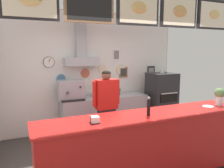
% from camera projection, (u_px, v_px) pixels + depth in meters
% --- Properties ---
extents(ground_plane, '(5.51, 5.51, 0.00)m').
position_uv_depth(ground_plane, '(133.00, 167.00, 3.84)').
color(ground_plane, '#3F3A38').
extents(back_wall_assembly, '(4.59, 2.43, 2.98)m').
position_uv_depth(back_wall_assembly, '(94.00, 68.00, 5.48)').
color(back_wall_assembly, '#9E9E99').
rests_on(back_wall_assembly, ground_plane).
extents(service_counter, '(3.38, 0.66, 1.08)m').
position_uv_depth(service_counter, '(146.00, 148.00, 3.39)').
color(service_counter, '#B21916').
rests_on(service_counter, ground_plane).
extents(back_prep_counter, '(2.16, 0.61, 0.90)m').
position_uv_depth(back_prep_counter, '(104.00, 114.00, 5.51)').
color(back_prep_counter, '#A3A5AD').
rests_on(back_prep_counter, ground_plane).
extents(pizza_oven, '(0.69, 0.65, 1.55)m').
position_uv_depth(pizza_oven, '(161.00, 100.00, 5.83)').
color(pizza_oven, '#232326').
rests_on(pizza_oven, ground_plane).
extents(shop_worker, '(0.58, 0.25, 1.65)m').
position_uv_depth(shop_worker, '(106.00, 109.00, 4.35)').
color(shop_worker, '#232328').
rests_on(shop_worker, ground_plane).
extents(espresso_machine, '(0.59, 0.48, 0.45)m').
position_uv_depth(espresso_machine, '(71.00, 90.00, 5.06)').
color(espresso_machine, '#A3A5AD').
rests_on(espresso_machine, back_prep_counter).
extents(potted_basil, '(0.18, 0.18, 0.24)m').
position_uv_depth(potted_basil, '(98.00, 91.00, 5.34)').
color(potted_basil, '#9E563D').
rests_on(potted_basil, back_prep_counter).
extents(potted_thyme, '(0.24, 0.24, 0.26)m').
position_uv_depth(potted_thyme, '(108.00, 90.00, 5.49)').
color(potted_thyme, '#4C4C51').
rests_on(potted_thyme, back_prep_counter).
extents(potted_rosemary, '(0.13, 0.13, 0.19)m').
position_uv_depth(potted_rosemary, '(118.00, 91.00, 5.61)').
color(potted_rosemary, '#4C4C51').
rests_on(potted_rosemary, back_prep_counter).
extents(napkin_holder, '(0.13, 0.12, 0.10)m').
position_uv_depth(napkin_holder, '(95.00, 120.00, 2.90)').
color(napkin_holder, '#262628').
rests_on(napkin_holder, service_counter).
extents(pepper_grinder, '(0.05, 0.05, 0.28)m').
position_uv_depth(pepper_grinder, '(149.00, 106.00, 3.21)').
color(pepper_grinder, black).
rests_on(pepper_grinder, service_counter).
extents(condiment_plate, '(0.18, 0.18, 0.01)m').
position_uv_depth(condiment_plate, '(208.00, 106.00, 3.73)').
color(condiment_plate, white).
rests_on(condiment_plate, service_counter).
extents(basil_vase, '(0.18, 0.18, 0.31)m').
position_uv_depth(basil_vase, '(219.00, 96.00, 3.82)').
color(basil_vase, silver).
rests_on(basil_vase, service_counter).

